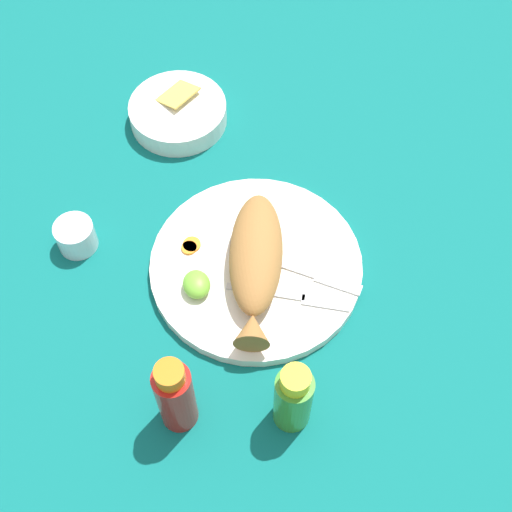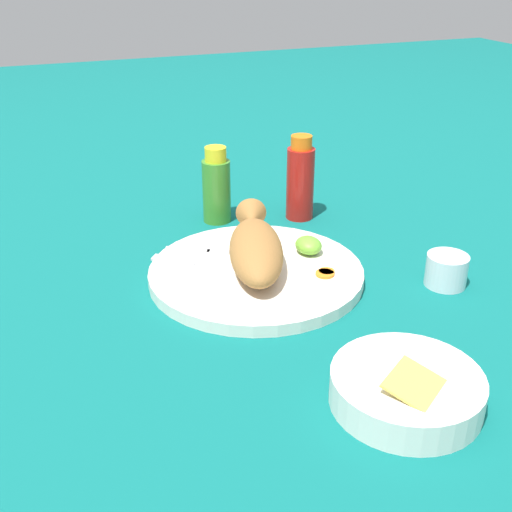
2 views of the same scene
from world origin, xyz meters
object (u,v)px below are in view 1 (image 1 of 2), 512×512
fork_far (295,298)px  salt_cup (76,237)px  hot_sauce_bottle_red (175,396)px  guacamole_bowl (178,112)px  hot_sauce_bottle_green (293,398)px  main_plate (256,266)px  fork_near (309,274)px  fried_fish (256,261)px

fork_far → salt_cup: 0.35m
hot_sauce_bottle_red → salt_cup: size_ratio=2.52×
salt_cup → hot_sauce_bottle_red: bearing=-163.2°
guacamole_bowl → salt_cup: bearing=135.7°
hot_sauce_bottle_green → salt_cup: bearing=34.2°
main_plate → hot_sauce_bottle_red: 0.26m
main_plate → fork_near: fork_near is taller
fried_fish → hot_sauce_bottle_red: 0.24m
main_plate → fork_far: size_ratio=1.83×
fried_fish → fork_near: (-0.03, -0.07, -0.03)m
hot_sauce_bottle_red → guacamole_bowl: hot_sauce_bottle_red is taller
fork_near → hot_sauce_bottle_green: (-0.19, 0.09, 0.04)m
hot_sauce_bottle_green → guacamole_bowl: size_ratio=0.82×
salt_cup → guacamole_bowl: (0.21, -0.20, 0.00)m
hot_sauce_bottle_red → salt_cup: bearing=16.8°
hot_sauce_bottle_red → guacamole_bowl: size_ratio=0.92×
main_plate → fried_fish: bearing=162.1°
fried_fish → guacamole_bowl: 0.34m
fried_fish → fork_far: 0.08m
fork_near → fork_far: bearing=-96.6°
fried_fish → fork_far: fried_fish is taller
fried_fish → fork_near: fried_fish is taller
main_plate → hot_sauce_bottle_red: hot_sauce_bottle_red is taller
main_plate → fried_fish: size_ratio=1.24×
main_plate → salt_cup: size_ratio=5.27×
hot_sauce_bottle_red → salt_cup: hot_sauce_bottle_red is taller
hot_sauce_bottle_green → guacamole_bowl: hot_sauce_bottle_green is taller
salt_cup → fork_far: bearing=-123.0°
main_plate → fork_far: 0.08m
fried_fish → salt_cup: 0.28m
hot_sauce_bottle_red → salt_cup: (0.31, 0.09, -0.05)m
hot_sauce_bottle_green → guacamole_bowl: (0.55, 0.03, -0.04)m
fork_near → guacamole_bowl: size_ratio=0.94×
fork_near → salt_cup: 0.36m
fried_fish → guacamole_bowl: bearing=25.3°
main_plate → hot_sauce_bottle_green: (-0.23, 0.02, 0.05)m
fork_far → hot_sauce_bottle_red: 0.24m
hot_sauce_bottle_green → salt_cup: hot_sauce_bottle_green is taller
guacamole_bowl → hot_sauce_bottle_green: bearing=-176.6°
fork_near → salt_cup: salt_cup is taller
fried_fish → salt_cup: size_ratio=4.25×
fried_fish → hot_sauce_bottle_green: bearing=-164.9°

